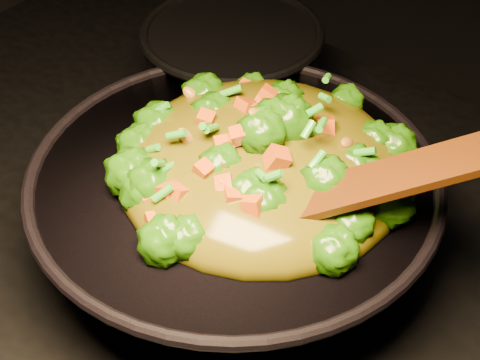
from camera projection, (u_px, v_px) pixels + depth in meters
The scene contains 4 objects.
wok at pixel (235, 215), 0.82m from camera, with size 0.43×0.43×0.12m, color black, non-canonical shape.
stir_fry at pixel (262, 134), 0.75m from camera, with size 0.30×0.30×0.10m, color #235E06, non-canonical shape.
spatula at pixel (351, 189), 0.68m from camera, with size 0.32×0.05×0.01m, color #331607.
back_pot at pixel (232, 71), 1.02m from camera, with size 0.24×0.24×0.13m, color black.
Camera 1 is at (0.42, -0.46, 1.54)m, focal length 55.00 mm.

